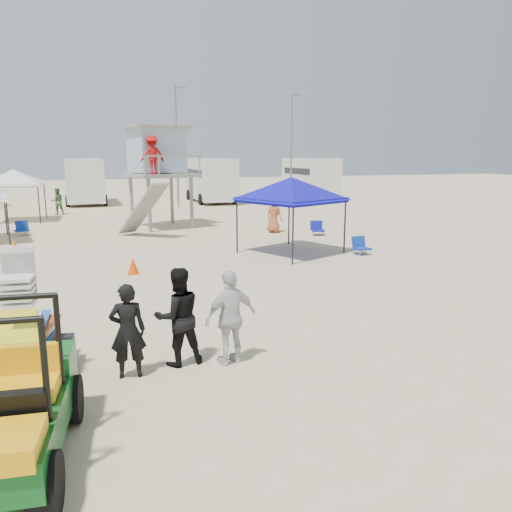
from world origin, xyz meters
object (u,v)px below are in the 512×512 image
object	(u,v)px
lifeguard_tower	(157,154)
canopy_blue	(291,181)
utility_cart	(1,398)
man_left	(128,331)
surf_trailer	(26,335)

from	to	relation	value
lifeguard_tower	canopy_blue	distance (m)	9.02
utility_cart	canopy_blue	xyz separation A→B (m)	(7.96, 10.77, 1.72)
man_left	canopy_blue	xyz separation A→B (m)	(6.44, 8.73, 1.82)
man_left	lifeguard_tower	world-z (taller)	lifeguard_tower
utility_cart	lifeguard_tower	xyz separation A→B (m)	(4.40, 19.00, 2.67)
utility_cart	surf_trailer	size ratio (longest dim) A/B	1.17
surf_trailer	man_left	size ratio (longest dim) A/B	1.43
utility_cart	man_left	world-z (taller)	utility_cart
canopy_blue	utility_cart	bearing A→B (deg)	-126.47
lifeguard_tower	utility_cart	bearing A→B (deg)	-103.04
utility_cart	surf_trailer	xyz separation A→B (m)	(0.01, 2.33, -0.10)
utility_cart	man_left	xyz separation A→B (m)	(1.52, 2.03, -0.10)
surf_trailer	man_left	xyz separation A→B (m)	(1.51, -0.30, 0.00)
lifeguard_tower	canopy_blue	world-z (taller)	lifeguard_tower
surf_trailer	man_left	bearing A→B (deg)	-11.21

